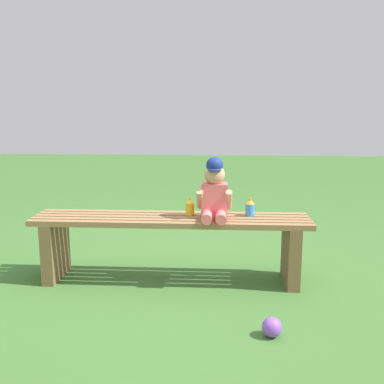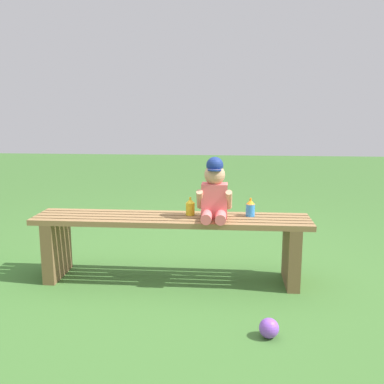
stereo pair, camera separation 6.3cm
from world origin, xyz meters
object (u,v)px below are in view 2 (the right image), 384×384
sippy_cup_right (250,208)px  sippy_cup_left (190,207)px  park_bench (171,237)px  child_figure (214,192)px  toy_ball (269,328)px

sippy_cup_right → sippy_cup_left: bearing=180.0°
park_bench → child_figure: bearing=-4.3°
child_figure → toy_ball: size_ratio=3.92×
sippy_cup_left → sippy_cup_right: bearing=0.0°
sippy_cup_right → park_bench: bearing=-173.7°
child_figure → sippy_cup_right: bearing=18.5°
park_bench → toy_ball: (0.60, -0.73, -0.25)m
child_figure → toy_ball: 0.96m
park_bench → toy_ball: 0.98m
park_bench → toy_ball: bearing=-50.7°
toy_ball → sippy_cup_left: bearing=121.0°
sippy_cup_right → toy_ball: sippy_cup_right is taller
park_bench → toy_ball: size_ratio=17.89×
child_figure → sippy_cup_right: (0.24, 0.08, -0.12)m
park_bench → sippy_cup_left: sippy_cup_left is taller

